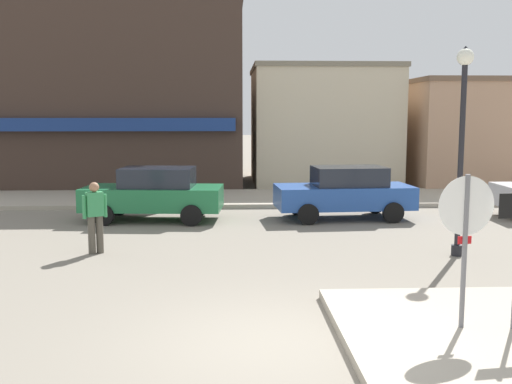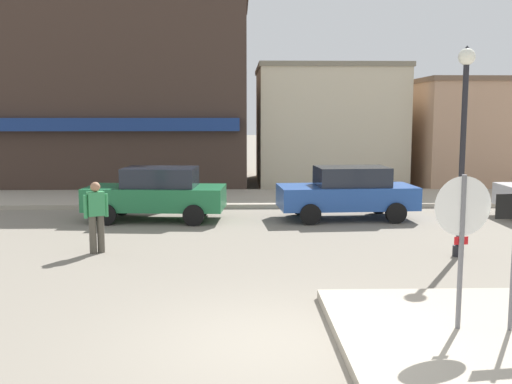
{
  "view_description": "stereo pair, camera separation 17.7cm",
  "coord_description": "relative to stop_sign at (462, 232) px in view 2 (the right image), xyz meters",
  "views": [
    {
      "loc": [
        -0.63,
        -7.81,
        3.12
      ],
      "look_at": [
        -0.09,
        4.5,
        1.5
      ],
      "focal_mm": 42.0,
      "sensor_mm": 36.0,
      "label": 1
    },
    {
      "loc": [
        -0.45,
        -7.81,
        3.12
      ],
      "look_at": [
        -0.09,
        4.5,
        1.5
      ],
      "focal_mm": 42.0,
      "sensor_mm": 36.0,
      "label": 2
    }
  ],
  "objects": [
    {
      "name": "ground_plane",
      "position": [
        -2.59,
        -0.13,
        -1.52
      ],
      "size": [
        160.0,
        160.0,
        0.0
      ],
      "primitive_type": "plane",
      "color": "gray"
    },
    {
      "name": "kerb_far",
      "position": [
        -2.59,
        13.5,
        -1.44
      ],
      "size": [
        80.0,
        4.0,
        0.15
      ],
      "primitive_type": "cube",
      "color": "#A89E8C",
      "rests_on": "ground"
    },
    {
      "name": "building_storefront_left_near",
      "position": [
        0.89,
        19.1,
        1.08
      ],
      "size": [
        6.21,
        6.25,
        5.18
      ],
      "color": "beige",
      "rests_on": "ground"
    },
    {
      "name": "pedestrian_crossing_near",
      "position": [
        -6.24,
        5.36,
        -0.65
      ],
      "size": [
        0.53,
        0.36,
        1.61
      ],
      "color": "#4C473D",
      "rests_on": "ground"
    },
    {
      "name": "building_corner_shop",
      "position": [
        -8.35,
        20.36,
        2.81
      ],
      "size": [
        11.59,
        10.23,
        8.65
      ],
      "color": "#3D2D26",
      "rests_on": "ground"
    },
    {
      "name": "parked_car_second",
      "position": [
        0.19,
        9.55,
        -0.71
      ],
      "size": [
        4.11,
        2.09,
        1.56
      ],
      "color": "#234C9E",
      "rests_on": "ground"
    },
    {
      "name": "stop_sign",
      "position": [
        0.0,
        0.0,
        0.0
      ],
      "size": [
        0.82,
        0.12,
        2.3
      ],
      "color": "slate",
      "rests_on": "ground"
    },
    {
      "name": "parked_car_nearest",
      "position": [
        -5.44,
        9.5,
        -0.71
      ],
      "size": [
        4.12,
        2.11,
        1.56
      ],
      "color": "#1E6B3D",
      "rests_on": "ground"
    },
    {
      "name": "lamp_post",
      "position": [
        1.78,
        4.8,
        1.44
      ],
      "size": [
        0.36,
        0.36,
        4.54
      ],
      "color": "black",
      "rests_on": "ground"
    },
    {
      "name": "building_storefront_left_mid",
      "position": [
        7.21,
        18.65,
        0.78
      ],
      "size": [
        5.39,
        6.74,
        4.59
      ],
      "color": "tan",
      "rests_on": "ground"
    }
  ]
}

